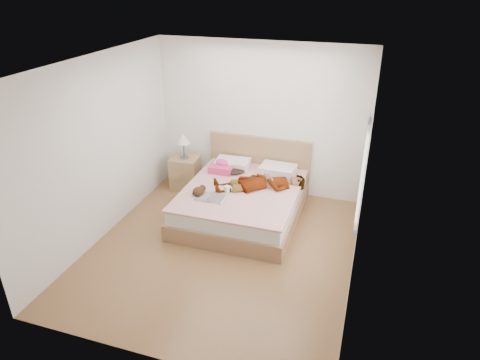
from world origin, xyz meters
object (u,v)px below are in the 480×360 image
at_px(towel, 222,167).
at_px(plush_toy, 199,191).
at_px(phone, 238,163).
at_px(nightstand, 185,170).
at_px(magazine, 210,198).
at_px(coffee_mug, 227,189).
at_px(woman, 261,180).
at_px(bed, 244,199).

bearing_deg(towel, plush_toy, -91.97).
height_order(phone, nightstand, nightstand).
bearing_deg(nightstand, towel, -13.10).
xyz_separation_m(magazine, coffee_mug, (0.18, 0.27, 0.04)).
height_order(coffee_mug, plush_toy, plush_toy).
bearing_deg(woman, coffee_mug, -77.66).
relative_size(bed, towel, 5.33).
bearing_deg(magazine, phone, 83.46).
xyz_separation_m(coffee_mug, plush_toy, (-0.37, -0.23, 0.02)).
bearing_deg(towel, nightstand, 166.90).
distance_m(plush_toy, nightstand, 1.33).
xyz_separation_m(phone, magazine, (-0.12, -1.02, -0.15)).
bearing_deg(towel, bed, -37.98).
relative_size(magazine, nightstand, 0.46).
relative_size(woman, bed, 0.71).
xyz_separation_m(woman, nightstand, (-1.54, 0.51, -0.27)).
height_order(bed, nightstand, nightstand).
height_order(magazine, coffee_mug, coffee_mug).
bearing_deg(bed, nightstand, 155.61).
bearing_deg(towel, woman, -23.06).
bearing_deg(bed, plush_toy, -137.76).
bearing_deg(phone, coffee_mug, -111.13).
xyz_separation_m(phone, towel, (-0.27, -0.07, -0.08)).
xyz_separation_m(bed, magazine, (-0.36, -0.54, 0.24)).
xyz_separation_m(phone, nightstand, (-1.04, 0.11, -0.33)).
distance_m(woman, coffee_mug, 0.56).
bearing_deg(woman, nightstand, -134.45).
distance_m(magazine, plush_toy, 0.20).
height_order(magazine, plush_toy, plush_toy).
bearing_deg(plush_toy, phone, 72.56).
height_order(phone, plush_toy, phone).
distance_m(phone, towel, 0.30).
bearing_deg(bed, coffee_mug, -123.10).
relative_size(towel, coffee_mug, 2.99).
xyz_separation_m(woman, magazine, (-0.62, -0.62, -0.09)).
xyz_separation_m(woman, bed, (-0.26, -0.07, -0.34)).
bearing_deg(coffee_mug, bed, 56.90).
xyz_separation_m(phone, bed, (0.24, -0.47, -0.40)).
height_order(phone, bed, bed).
xyz_separation_m(phone, plush_toy, (-0.31, -0.97, -0.09)).
xyz_separation_m(bed, towel, (-0.52, 0.40, 0.32)).
bearing_deg(woman, bed, -100.08).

